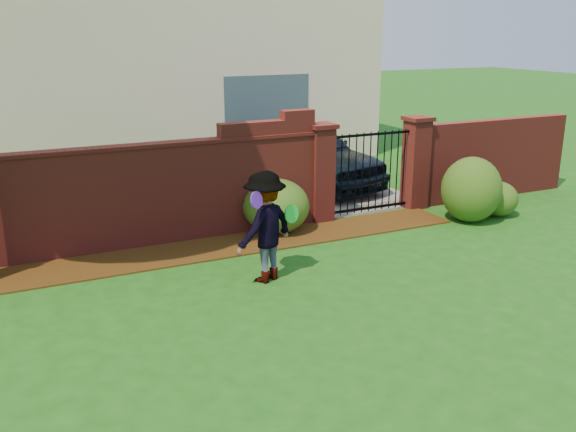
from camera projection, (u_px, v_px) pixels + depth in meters
name	position (u px, v px, depth m)	size (l,w,h in m)	color
ground	(302.00, 333.00, 7.71)	(80.00, 80.00, 0.01)	#1A5014
mulch_bed	(157.00, 257.00, 10.20)	(11.10, 1.08, 0.03)	#361F09
brick_wall	(78.00, 200.00, 10.07)	(8.70, 0.31, 2.16)	maroon
brick_wall_return	(491.00, 159.00, 13.64)	(4.00, 0.25, 1.70)	maroon
pillar_left	(321.00, 172.00, 11.88)	(0.50, 0.50, 1.88)	maroon
pillar_right	(416.00, 162.00, 12.78)	(0.50, 0.50, 1.88)	maroon
iron_gate	(370.00, 172.00, 12.36)	(1.78, 0.03, 1.60)	black
driveway	(284.00, 173.00, 16.06)	(3.20, 8.00, 0.01)	slate
house	(142.00, 43.00, 17.58)	(12.40, 6.40, 6.30)	beige
car	(312.00, 154.00, 14.55)	(1.79, 4.46, 1.52)	black
shrub_left	(276.00, 206.00, 11.33)	(1.21, 1.21, 0.99)	#234D17
shrub_middle	(471.00, 190.00, 11.95)	(1.14, 1.14, 1.25)	#234D17
shrub_right	(498.00, 199.00, 12.37)	(0.77, 0.77, 0.69)	#234D17
man	(267.00, 227.00, 9.06)	(1.06, 0.61, 1.64)	gray
frisbee_purple	(257.00, 200.00, 8.61)	(0.24, 0.24, 0.02)	#5F1DBA
frisbee_green	(292.00, 214.00, 9.16)	(0.27, 0.27, 0.03)	green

